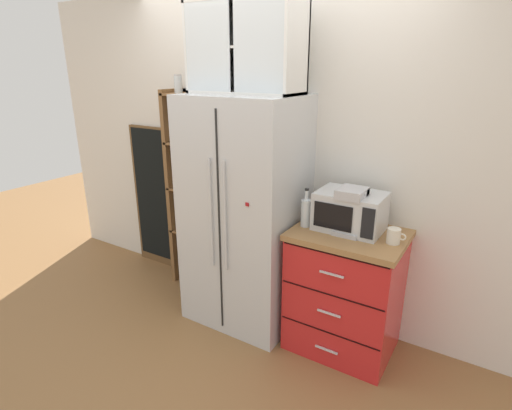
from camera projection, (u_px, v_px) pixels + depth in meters
name	position (u px, v px, depth m)	size (l,w,h in m)	color
ground_plane	(244.00, 315.00, 3.35)	(10.56, 10.56, 0.00)	olive
wall_back_cream	(270.00, 155.00, 3.25)	(4.87, 0.10, 2.55)	silver
refrigerator	(245.00, 214.00, 3.08)	(0.84, 0.66, 1.77)	silver
pantry_shelf_column	(198.00, 186.00, 3.60)	(0.48, 0.29, 1.89)	brown
counter_cabinet	(345.00, 291.00, 2.85)	(0.74, 0.59, 0.90)	red
microwave	(350.00, 211.00, 2.71)	(0.44, 0.33, 0.26)	silver
coffee_maker	(352.00, 210.00, 2.65)	(0.17, 0.20, 0.31)	#B7B7BC
mug_cream	(394.00, 236.00, 2.52)	(0.12, 0.08, 0.10)	silver
mug_charcoal	(354.00, 223.00, 2.74)	(0.11, 0.07, 0.08)	#2D2D33
bottle_clear	(306.00, 210.00, 2.76)	(0.07, 0.07, 0.27)	silver
bottle_green	(353.00, 215.00, 2.70)	(0.06, 0.06, 0.25)	#285B33
upper_cabinet	(247.00, 48.00, 2.73)	(0.80, 0.32, 0.60)	silver
chalkboard_menu	(158.00, 198.00, 3.99)	(0.60, 0.04, 1.41)	brown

